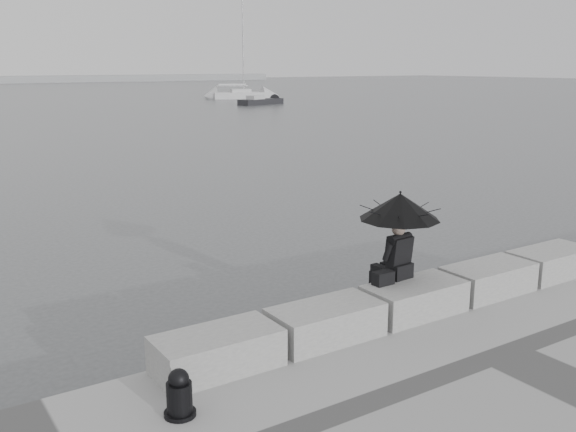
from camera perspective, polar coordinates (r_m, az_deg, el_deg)
ground at (r=10.75m, az=9.28°, el=-10.32°), size 360.00×360.00×0.00m
stone_block_far_left at (r=8.31m, az=-6.31°, el=-11.89°), size 1.60×0.80×0.50m
stone_block_left at (r=9.13m, az=3.37°, el=-9.44°), size 1.60×0.80×0.50m
stone_block_centre at (r=10.17m, az=11.16°, el=-7.25°), size 1.60×0.80×0.50m
stone_block_right at (r=11.36m, az=17.36°, el=-5.39°), size 1.60×0.80×0.50m
stone_block_far_right at (r=12.68m, az=22.29°, el=-3.86°), size 1.60×0.80×0.50m
seated_person at (r=10.05m, az=9.92°, el=0.13°), size 1.26×1.26×1.39m
bag at (r=9.93m, az=8.46°, el=-5.48°), size 0.32×0.18×0.21m
mooring_bollard at (r=7.38m, az=-9.63°, el=-15.57°), size 0.36×0.36×0.56m
sailboat_right at (r=83.44m, az=-4.25°, el=10.73°), size 7.49×4.19×12.90m
small_motorboat at (r=70.89m, az=-2.42°, el=10.13°), size 5.95×3.18×1.10m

